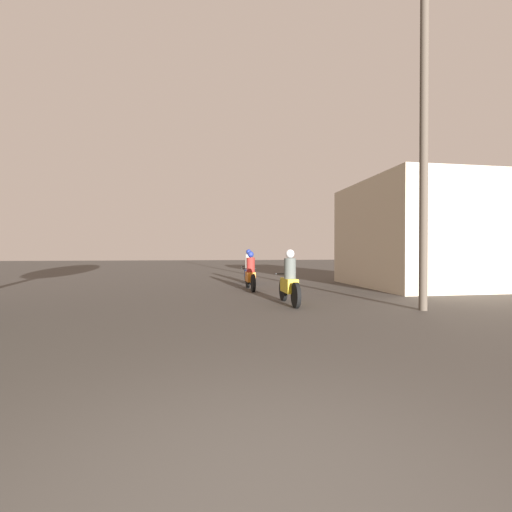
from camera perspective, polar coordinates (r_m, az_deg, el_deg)
The scene contains 5 objects.
motorcycle_yellow at distance 9.49m, azimuth 5.58°, elevation -4.39°, with size 0.60×2.01×1.52m.
motorcycle_orange at distance 13.03m, azimuth -0.94°, elevation -3.06°, with size 0.60×2.08×1.48m.
motorcycle_blue at distance 15.85m, azimuth -1.26°, elevation -2.27°, with size 0.60×2.07×1.57m.
building_right_near at distance 15.99m, azimuth 25.46°, elevation 3.24°, with size 5.06×5.94×4.37m.
utility_pole_near at distance 9.87m, azimuth 26.20°, elevation 17.96°, with size 1.60×0.20×8.45m.
Camera 1 is at (-0.33, -1.63, 1.44)m, focal length 24.00 mm.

